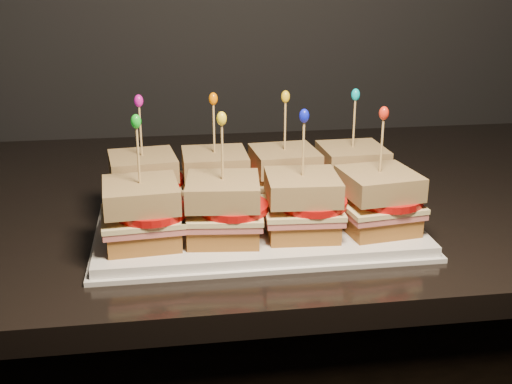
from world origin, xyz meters
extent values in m
cube|color=black|center=(-0.06, 1.63, 0.90)|extent=(2.53, 0.75, 0.03)
cube|color=white|center=(0.27, 1.47, 0.92)|extent=(0.42, 0.26, 0.02)
cube|color=white|center=(0.27, 1.47, 0.91)|extent=(0.43, 0.27, 0.01)
cube|color=#643310|center=(0.12, 1.53, 0.94)|extent=(0.10, 0.10, 0.02)
cube|color=#BA5859|center=(0.12, 1.53, 0.96)|extent=(0.11, 0.10, 0.01)
cube|color=beige|center=(0.12, 1.53, 0.96)|extent=(0.11, 0.10, 0.01)
cylinder|color=red|center=(0.13, 1.52, 0.97)|extent=(0.09, 0.09, 0.01)
cube|color=#552E0B|center=(0.12, 1.53, 0.99)|extent=(0.10, 0.10, 0.03)
cylinder|color=tan|center=(0.12, 1.53, 1.04)|extent=(0.00, 0.00, 0.09)
ellipsoid|color=#C10F95|center=(0.12, 1.53, 1.08)|extent=(0.01, 0.01, 0.02)
cube|color=#643310|center=(0.22, 1.53, 0.94)|extent=(0.09, 0.09, 0.02)
cube|color=#BA5859|center=(0.22, 1.53, 0.96)|extent=(0.10, 0.09, 0.01)
cube|color=beige|center=(0.22, 1.53, 0.96)|extent=(0.10, 0.09, 0.01)
cylinder|color=red|center=(0.23, 1.52, 0.97)|extent=(0.09, 0.09, 0.01)
cube|color=#552E0B|center=(0.22, 1.53, 0.99)|extent=(0.09, 0.09, 0.03)
cylinder|color=tan|center=(0.22, 1.53, 1.04)|extent=(0.00, 0.00, 0.09)
ellipsoid|color=orange|center=(0.22, 1.53, 1.08)|extent=(0.01, 0.01, 0.02)
cube|color=#643310|center=(0.32, 1.53, 0.94)|extent=(0.09, 0.09, 0.02)
cube|color=#BA5859|center=(0.32, 1.53, 0.96)|extent=(0.10, 0.10, 0.01)
cube|color=beige|center=(0.32, 1.53, 0.96)|extent=(0.10, 0.10, 0.01)
cylinder|color=red|center=(0.33, 1.52, 0.97)|extent=(0.09, 0.09, 0.01)
cube|color=#552E0B|center=(0.32, 1.53, 0.99)|extent=(0.09, 0.09, 0.03)
cylinder|color=tan|center=(0.32, 1.53, 1.04)|extent=(0.00, 0.00, 0.09)
ellipsoid|color=yellow|center=(0.32, 1.53, 1.08)|extent=(0.01, 0.01, 0.02)
cube|color=#643310|center=(0.42, 1.53, 0.94)|extent=(0.09, 0.09, 0.02)
cube|color=#BA5859|center=(0.42, 1.53, 0.96)|extent=(0.10, 0.09, 0.01)
cube|color=beige|center=(0.42, 1.53, 0.96)|extent=(0.10, 0.10, 0.01)
cylinder|color=red|center=(0.43, 1.52, 0.97)|extent=(0.09, 0.09, 0.01)
cube|color=#552E0B|center=(0.42, 1.53, 0.99)|extent=(0.09, 0.09, 0.03)
cylinder|color=tan|center=(0.42, 1.53, 1.04)|extent=(0.00, 0.00, 0.09)
ellipsoid|color=#04B4C3|center=(0.42, 1.53, 1.08)|extent=(0.01, 0.01, 0.02)
cube|color=#643310|center=(0.12, 1.41, 0.94)|extent=(0.09, 0.09, 0.02)
cube|color=#BA5859|center=(0.12, 1.41, 0.96)|extent=(0.10, 0.10, 0.01)
cube|color=beige|center=(0.12, 1.41, 0.96)|extent=(0.10, 0.10, 0.01)
cylinder|color=red|center=(0.13, 1.41, 0.97)|extent=(0.09, 0.09, 0.01)
cube|color=#552E0B|center=(0.12, 1.41, 0.99)|extent=(0.09, 0.09, 0.03)
cylinder|color=tan|center=(0.12, 1.41, 1.04)|extent=(0.00, 0.00, 0.09)
ellipsoid|color=#14B81F|center=(0.12, 1.41, 1.08)|extent=(0.01, 0.01, 0.02)
cube|color=#643310|center=(0.22, 1.41, 0.94)|extent=(0.10, 0.10, 0.02)
cube|color=#BA5859|center=(0.22, 1.41, 0.96)|extent=(0.10, 0.10, 0.01)
cube|color=beige|center=(0.22, 1.41, 0.96)|extent=(0.11, 0.10, 0.01)
cylinder|color=red|center=(0.23, 1.41, 0.97)|extent=(0.09, 0.09, 0.01)
cube|color=#552E0B|center=(0.22, 1.41, 0.99)|extent=(0.10, 0.10, 0.03)
cylinder|color=tan|center=(0.22, 1.41, 1.04)|extent=(0.00, 0.00, 0.09)
ellipsoid|color=yellow|center=(0.22, 1.41, 1.08)|extent=(0.01, 0.01, 0.02)
cube|color=#643310|center=(0.32, 1.41, 0.94)|extent=(0.09, 0.09, 0.02)
cube|color=#BA5859|center=(0.32, 1.41, 0.96)|extent=(0.10, 0.10, 0.01)
cube|color=beige|center=(0.32, 1.41, 0.96)|extent=(0.10, 0.10, 0.01)
cylinder|color=red|center=(0.33, 1.41, 0.97)|extent=(0.09, 0.09, 0.01)
cube|color=#552E0B|center=(0.32, 1.41, 0.99)|extent=(0.09, 0.09, 0.03)
cylinder|color=tan|center=(0.32, 1.41, 1.04)|extent=(0.00, 0.00, 0.09)
ellipsoid|color=#0F18DD|center=(0.32, 1.41, 1.08)|extent=(0.01, 0.01, 0.02)
cube|color=#643310|center=(0.42, 1.41, 0.94)|extent=(0.10, 0.10, 0.02)
cube|color=#BA5859|center=(0.42, 1.41, 0.96)|extent=(0.11, 0.10, 0.01)
cube|color=beige|center=(0.42, 1.41, 0.96)|extent=(0.11, 0.10, 0.01)
cylinder|color=red|center=(0.43, 1.41, 0.97)|extent=(0.09, 0.09, 0.01)
cube|color=#552E0B|center=(0.42, 1.41, 0.99)|extent=(0.10, 0.10, 0.03)
cylinder|color=tan|center=(0.42, 1.41, 1.04)|extent=(0.00, 0.00, 0.09)
ellipsoid|color=red|center=(0.42, 1.41, 1.08)|extent=(0.01, 0.01, 0.02)
camera|label=1|loc=(0.15, 0.68, 1.25)|focal=45.00mm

